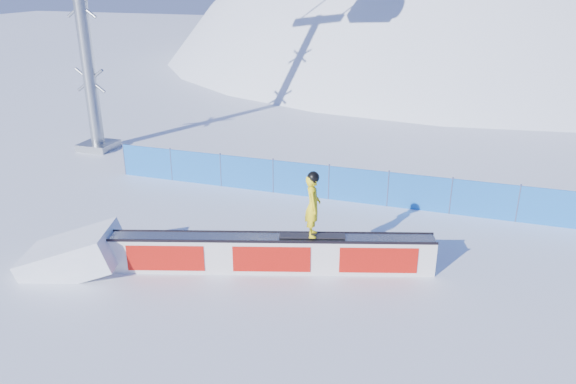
% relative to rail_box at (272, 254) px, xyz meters
% --- Properties ---
extents(ground, '(160.00, 160.00, 0.00)m').
position_rel_rail_box_xyz_m(ground, '(3.19, 0.73, -0.49)').
color(ground, white).
rests_on(ground, ground).
extents(snow_hill, '(64.00, 64.00, 64.00)m').
position_rel_rail_box_xyz_m(snow_hill, '(3.19, 42.73, -18.49)').
color(snow_hill, white).
rests_on(snow_hill, ground).
extents(safety_fence, '(22.05, 0.05, 1.30)m').
position_rel_rail_box_xyz_m(safety_fence, '(3.19, 5.23, 0.11)').
color(safety_fence, blue).
rests_on(safety_fence, ground).
extents(rail_box, '(8.14, 2.97, 1.00)m').
position_rel_rail_box_xyz_m(rail_box, '(0.00, 0.00, 0.00)').
color(rail_box, silver).
rests_on(rail_box, ground).
extents(snow_ramp, '(2.89, 2.25, 1.58)m').
position_rel_rail_box_xyz_m(snow_ramp, '(-4.98, -1.51, -0.49)').
color(snow_ramp, white).
rests_on(snow_ramp, ground).
extents(snowboarder, '(1.69, 0.77, 1.75)m').
position_rel_rail_box_xyz_m(snowboarder, '(0.99, 0.30, 1.37)').
color(snowboarder, black).
rests_on(snowboarder, rail_box).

